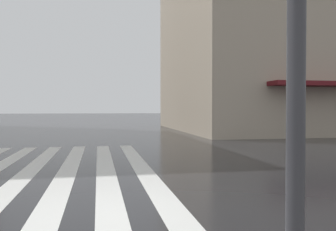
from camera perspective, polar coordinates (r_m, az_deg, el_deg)
The scene contains 3 objects.
ground_plane at distance 5.92m, azimuth -8.82°, elevation -15.40°, with size 220.00×220.00×0.00m, color black.
zebra_crossing at distance 9.98m, azimuth -21.47°, elevation -8.61°, with size 13.00×6.50×0.01m.
haussmann_block_corner at distance 31.88m, azimuth 20.87°, elevation 16.53°, with size 17.15×20.55×20.76m.
Camera 1 is at (-5.67, 0.21, 1.69)m, focal length 38.60 mm.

